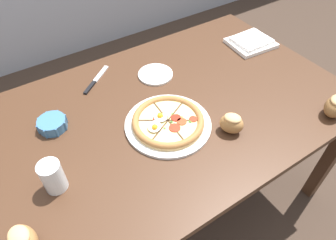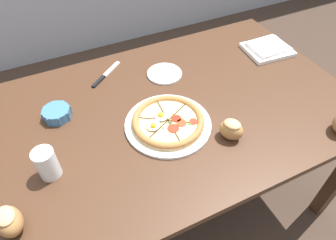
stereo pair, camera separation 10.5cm
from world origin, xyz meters
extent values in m
plane|color=#3D2D23|center=(0.00, 0.00, 0.00)|extent=(12.00, 12.00, 0.00)
cube|color=#422819|center=(0.00, 0.00, 0.71)|extent=(1.60, 0.97, 0.03)
cube|color=#422819|center=(0.75, -0.43, 0.35)|extent=(0.06, 0.06, 0.70)
cube|color=#422819|center=(0.75, 0.43, 0.35)|extent=(0.06, 0.06, 0.70)
cylinder|color=white|center=(-0.03, -0.08, 0.73)|extent=(0.34, 0.34, 0.01)
cylinder|color=tan|center=(-0.03, -0.08, 0.75)|extent=(0.28, 0.28, 0.01)
cylinder|color=#E0CC84|center=(-0.03, -0.08, 0.75)|extent=(0.24, 0.24, 0.00)
torus|color=#A36B38|center=(-0.03, -0.08, 0.76)|extent=(0.28, 0.28, 0.03)
cube|color=#472D19|center=(-0.04, -0.14, 0.76)|extent=(0.01, 0.12, 0.00)
cube|color=#472D19|center=(0.02, -0.12, 0.76)|extent=(0.10, 0.07, 0.00)
cube|color=#472D19|center=(0.02, -0.06, 0.76)|extent=(0.11, 0.06, 0.00)
cube|color=#472D19|center=(-0.03, -0.02, 0.76)|extent=(0.01, 0.12, 0.00)
cube|color=#472D19|center=(-0.08, -0.05, 0.76)|extent=(0.10, 0.07, 0.00)
cube|color=#472D19|center=(-0.09, -0.11, 0.76)|extent=(0.11, 0.06, 0.00)
cylinder|color=red|center=(-0.06, -0.06, 0.76)|extent=(0.03, 0.03, 0.00)
cylinder|color=red|center=(0.01, -0.12, 0.76)|extent=(0.04, 0.04, 0.00)
cylinder|color=red|center=(0.05, -0.13, 0.76)|extent=(0.03, 0.03, 0.00)
cylinder|color=red|center=(-0.03, -0.13, 0.76)|extent=(0.04, 0.04, 0.00)
cylinder|color=red|center=(0.00, -0.09, 0.76)|extent=(0.04, 0.04, 0.00)
ellipsoid|color=white|center=(-0.10, -0.09, 0.76)|extent=(0.08, 0.08, 0.01)
sphere|color=#F4AD1E|center=(-0.10, -0.10, 0.77)|extent=(0.02, 0.02, 0.02)
ellipsoid|color=white|center=(-0.05, -0.06, 0.76)|extent=(0.07, 0.07, 0.01)
sphere|color=#F4AD1E|center=(-0.05, -0.06, 0.77)|extent=(0.02, 0.02, 0.02)
cylinder|color=#386B23|center=(0.00, -0.07, 0.76)|extent=(0.01, 0.01, 0.00)
cylinder|color=#2D5B1E|center=(-0.03, -0.10, 0.76)|extent=(0.01, 0.01, 0.00)
cylinder|color=#386B23|center=(0.01, -0.11, 0.76)|extent=(0.01, 0.01, 0.00)
cylinder|color=#477A2D|center=(0.02, -0.10, 0.76)|extent=(0.01, 0.01, 0.00)
cylinder|color=#386B23|center=(0.03, -0.14, 0.76)|extent=(0.01, 0.01, 0.00)
cylinder|color=#477A2D|center=(-0.07, -0.11, 0.76)|extent=(0.01, 0.01, 0.00)
cylinder|color=#477A2D|center=(-0.03, -0.07, 0.76)|extent=(0.01, 0.01, 0.00)
cylinder|color=teal|center=(-0.42, 0.15, 0.75)|extent=(0.11, 0.11, 0.04)
cylinder|color=gold|center=(-0.42, 0.15, 0.75)|extent=(0.09, 0.09, 0.02)
cylinder|color=teal|center=(-0.36, 0.15, 0.75)|extent=(0.01, 0.01, 0.04)
cylinder|color=teal|center=(-0.38, 0.19, 0.75)|extent=(0.01, 0.01, 0.04)
cylinder|color=teal|center=(-0.42, 0.20, 0.75)|extent=(0.01, 0.01, 0.04)
cylinder|color=teal|center=(-0.45, 0.19, 0.75)|extent=(0.01, 0.01, 0.04)
cylinder|color=teal|center=(-0.47, 0.15, 0.75)|extent=(0.01, 0.01, 0.04)
cylinder|color=teal|center=(-0.45, 0.11, 0.75)|extent=(0.01, 0.01, 0.04)
cylinder|color=teal|center=(-0.42, 0.10, 0.75)|extent=(0.01, 0.01, 0.04)
cylinder|color=teal|center=(-0.38, 0.11, 0.75)|extent=(0.01, 0.01, 0.04)
cube|color=white|center=(0.65, 0.17, 0.74)|extent=(0.24, 0.21, 0.02)
cube|color=white|center=(0.65, 0.17, 0.76)|extent=(0.18, 0.16, 0.02)
ellipsoid|color=olive|center=(0.56, -0.40, 0.77)|extent=(0.12, 0.10, 0.09)
ellipsoid|color=#A3703D|center=(0.15, -0.24, 0.77)|extent=(0.11, 0.11, 0.08)
ellipsoid|color=tan|center=(0.15, -0.24, 0.80)|extent=(0.08, 0.08, 0.02)
ellipsoid|color=tan|center=(-0.63, -0.26, 0.80)|extent=(0.07, 0.08, 0.02)
cube|color=silver|center=(-0.12, 0.36, 0.73)|extent=(0.11, 0.09, 0.01)
cube|color=black|center=(-0.20, 0.30, 0.73)|extent=(0.08, 0.07, 0.01)
cylinder|color=white|center=(-0.49, -0.12, 0.79)|extent=(0.07, 0.07, 0.12)
cylinder|color=silver|center=(-0.49, -0.12, 0.76)|extent=(0.06, 0.06, 0.06)
cylinder|color=white|center=(0.09, 0.22, 0.73)|extent=(0.16, 0.16, 0.01)
camera|label=1|loc=(-0.48, -0.76, 1.59)|focal=32.00mm
camera|label=2|loc=(-0.38, -0.81, 1.59)|focal=32.00mm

